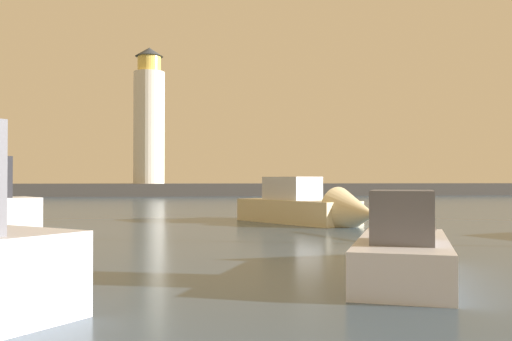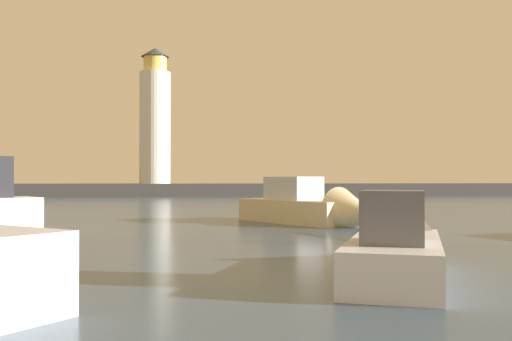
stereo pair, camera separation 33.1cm
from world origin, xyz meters
name	(u,v)px [view 1 (the left image)]	position (x,y,z in m)	size (l,w,h in m)	color
ground_plane	(212,211)	(0.00, 33.86, 0.00)	(220.00, 220.00, 0.00)	#384C60
breakwater	(195,190)	(0.00, 67.71, 0.75)	(86.15, 5.81, 1.50)	#423F3D
lighthouse	(149,119)	(-5.51, 67.71, 9.29)	(3.71, 3.71, 16.45)	silver
motorboat_0	(315,208)	(3.88, 22.59, 0.69)	(5.81, 7.73, 2.62)	beige
motorboat_2	(404,248)	(2.59, 9.56, 0.52)	(3.91, 6.19, 2.14)	silver
mooring_buoy	(339,207)	(6.72, 28.57, 0.46)	(0.93, 0.93, 0.93)	red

